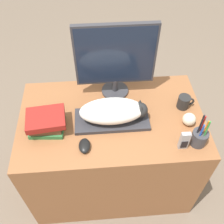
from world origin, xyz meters
TOP-DOWN VIEW (x-y plane):
  - ground_plane at (0.00, 0.00)m, footprint 12.00×12.00m
  - desk at (0.00, 0.34)m, footprint 1.12×0.68m
  - keyboard at (0.00, 0.31)m, footprint 0.44×0.19m
  - cat at (0.02, 0.31)m, footprint 0.39×0.18m
  - monitor at (0.04, 0.56)m, footprint 0.48×0.17m
  - computer_mouse at (-0.16, 0.13)m, footprint 0.06×0.10m
  - coffee_mug at (0.45, 0.39)m, footprint 0.10×0.07m
  - pen_cup at (0.46, 0.11)m, footprint 0.09×0.09m
  - baseball at (0.45, 0.25)m, footprint 0.08×0.08m
  - phone at (0.37, 0.09)m, footprint 0.05×0.03m
  - book_stack at (-0.38, 0.28)m, footprint 0.23×0.19m

SIDE VIEW (x-z plane):
  - ground_plane at x=0.00m, z-range 0.00..0.00m
  - desk at x=0.00m, z-range 0.00..0.77m
  - keyboard at x=0.00m, z-range 0.77..0.79m
  - computer_mouse at x=-0.16m, z-range 0.77..0.80m
  - baseball at x=0.45m, z-range 0.77..0.84m
  - coffee_mug at x=0.45m, z-range 0.77..0.85m
  - pen_cup at x=0.46m, z-range 0.70..0.94m
  - book_stack at x=-0.38m, z-range 0.77..0.88m
  - phone at x=0.37m, z-range 0.77..0.89m
  - cat at x=0.02m, z-range 0.79..0.92m
  - monitor at x=0.04m, z-range 0.79..1.29m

